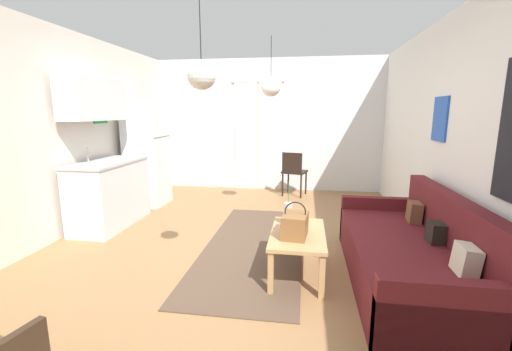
{
  "coord_description": "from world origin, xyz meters",
  "views": [
    {
      "loc": [
        0.78,
        -3.27,
        1.59
      ],
      "look_at": [
        0.16,
        0.84,
        0.78
      ],
      "focal_mm": 23.15,
      "sensor_mm": 36.0,
      "label": 1
    }
  ],
  "objects": [
    {
      "name": "ground_plane",
      "position": [
        0.0,
        0.0,
        -0.05
      ],
      "size": [
        5.13,
        7.46,
        0.1
      ],
      "primitive_type": "cube",
      "color": "#996D44"
    },
    {
      "name": "wall_back",
      "position": [
        -0.01,
        3.48,
        1.31
      ],
      "size": [
        4.73,
        0.13,
        2.63
      ],
      "color": "silver",
      "rests_on": "ground_plane"
    },
    {
      "name": "wall_right",
      "position": [
        2.31,
        -0.01,
        1.31
      ],
      "size": [
        0.12,
        7.06,
        2.63
      ],
      "color": "white",
      "rests_on": "ground_plane"
    },
    {
      "name": "wall_left",
      "position": [
        -2.31,
        0.0,
        1.31
      ],
      "size": [
        0.12,
        7.06,
        2.63
      ],
      "color": "silver",
      "rests_on": "ground_plane"
    },
    {
      "name": "area_rug",
      "position": [
        0.2,
        0.4,
        0.01
      ],
      "size": [
        1.13,
        2.84,
        0.01
      ],
      "primitive_type": "cube",
      "color": "brown",
      "rests_on": "ground_plane"
    },
    {
      "name": "couch",
      "position": [
        1.8,
        -0.26,
        0.27
      ],
      "size": [
        0.94,
        2.13,
        0.85
      ],
      "color": "#5B191E",
      "rests_on": "ground_plane"
    },
    {
      "name": "coffee_table",
      "position": [
        0.73,
        -0.2,
        0.37
      ],
      "size": [
        0.52,
        0.9,
        0.43
      ],
      "color": "tan",
      "rests_on": "ground_plane"
    },
    {
      "name": "bamboo_vase",
      "position": [
        0.62,
        -0.02,
        0.55
      ],
      "size": [
        0.09,
        0.09,
        0.46
      ],
      "color": "beige",
      "rests_on": "coffee_table"
    },
    {
      "name": "handbag",
      "position": [
        0.7,
        -0.32,
        0.55
      ],
      "size": [
        0.25,
        0.34,
        0.34
      ],
      "color": "brown",
      "rests_on": "coffee_table"
    },
    {
      "name": "refrigerator",
      "position": [
        -1.89,
        1.96,
        0.89
      ],
      "size": [
        0.6,
        0.64,
        1.77
      ],
      "color": "white",
      "rests_on": "ground_plane"
    },
    {
      "name": "kitchen_counter",
      "position": [
        -1.95,
        0.85,
        0.77
      ],
      "size": [
        0.59,
        1.24,
        2.03
      ],
      "color": "silver",
      "rests_on": "ground_plane"
    },
    {
      "name": "accent_chair",
      "position": [
        0.57,
        2.9,
        0.49
      ],
      "size": [
        0.51,
        0.5,
        0.84
      ],
      "rotation": [
        0.0,
        0.0,
        2.87
      ],
      "color": "black",
      "rests_on": "ground_plane"
    },
    {
      "name": "pendant_lamp_near",
      "position": [
        -0.03,
        -0.73,
        1.86
      ],
      "size": [
        0.23,
        0.23,
        0.88
      ],
      "color": "black"
    },
    {
      "name": "pendant_lamp_far",
      "position": [
        0.26,
        1.57,
        1.94
      ],
      "size": [
        0.29,
        0.29,
        0.83
      ],
      "color": "black"
    }
  ]
}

